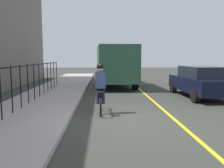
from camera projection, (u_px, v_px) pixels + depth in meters
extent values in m
plane|color=#353731|center=(126.00, 121.00, 7.45)|extent=(80.00, 80.00, 0.00)
cube|color=yellow|center=(175.00, 120.00, 7.52)|extent=(36.00, 0.12, 0.01)
cube|color=#A99E9B|center=(19.00, 120.00, 7.31)|extent=(40.00, 3.20, 0.15)
cylinder|color=black|center=(1.00, 94.00, 6.93)|extent=(0.04, 0.04, 1.60)
cylinder|color=black|center=(12.00, 90.00, 7.77)|extent=(0.04, 0.04, 1.60)
cylinder|color=black|center=(21.00, 87.00, 8.61)|extent=(0.04, 0.04, 1.60)
cylinder|color=black|center=(28.00, 84.00, 9.45)|extent=(0.04, 0.04, 1.60)
cylinder|color=black|center=(34.00, 82.00, 10.29)|extent=(0.04, 0.04, 1.60)
cylinder|color=black|center=(39.00, 80.00, 11.13)|extent=(0.04, 0.04, 1.60)
cylinder|color=black|center=(44.00, 78.00, 11.97)|extent=(0.04, 0.04, 1.60)
cylinder|color=black|center=(48.00, 77.00, 12.81)|extent=(0.04, 0.04, 1.60)
cylinder|color=black|center=(51.00, 76.00, 13.65)|extent=(0.04, 0.04, 1.60)
cylinder|color=black|center=(54.00, 75.00, 14.49)|extent=(0.04, 0.04, 1.60)
cylinder|color=black|center=(57.00, 74.00, 15.33)|extent=(0.04, 0.04, 1.60)
cube|color=black|center=(15.00, 67.00, 8.10)|extent=(14.39, 0.04, 0.04)
torus|color=black|center=(100.00, 101.00, 9.05)|extent=(0.66, 0.07, 0.66)
torus|color=black|center=(101.00, 107.00, 8.00)|extent=(0.66, 0.07, 0.66)
cube|color=black|center=(100.00, 97.00, 8.50)|extent=(0.93, 0.06, 0.24)
cylinder|color=black|center=(100.00, 94.00, 8.33)|extent=(0.03, 0.03, 0.35)
cube|color=navy|center=(100.00, 80.00, 8.33)|extent=(0.35, 0.37, 0.63)
sphere|color=tan|center=(100.00, 69.00, 8.33)|extent=(0.22, 0.22, 0.22)
sphere|color=black|center=(100.00, 67.00, 8.32)|extent=(0.26, 0.26, 0.26)
cylinder|color=#191E38|center=(98.00, 95.00, 8.36)|extent=(0.34, 0.13, 0.65)
cylinder|color=#191E38|center=(103.00, 95.00, 8.37)|extent=(0.34, 0.13, 0.65)
cube|color=black|center=(101.00, 95.00, 8.01)|extent=(0.24, 0.20, 0.18)
cube|color=black|center=(199.00, 84.00, 11.89)|extent=(4.45, 1.91, 0.70)
cube|color=#1E232D|center=(202.00, 72.00, 11.62)|extent=(2.50, 1.65, 0.56)
cylinder|color=black|center=(173.00, 87.00, 13.35)|extent=(0.65, 0.24, 0.64)
cylinder|color=black|center=(202.00, 87.00, 13.47)|extent=(0.65, 0.24, 0.64)
cylinder|color=black|center=(195.00, 96.00, 10.39)|extent=(0.65, 0.24, 0.64)
cube|color=#2B583F|center=(116.00, 63.00, 15.46)|extent=(4.87, 2.62, 2.30)
cube|color=silver|center=(112.00, 65.00, 18.87)|extent=(1.92, 2.29, 1.90)
cylinder|color=black|center=(98.00, 77.00, 18.75)|extent=(0.97, 0.34, 0.96)
cylinder|color=black|center=(125.00, 76.00, 18.94)|extent=(0.97, 0.34, 0.96)
cylinder|color=black|center=(100.00, 82.00, 14.45)|extent=(0.97, 0.34, 0.96)
cylinder|color=black|center=(135.00, 82.00, 14.64)|extent=(0.97, 0.34, 0.96)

